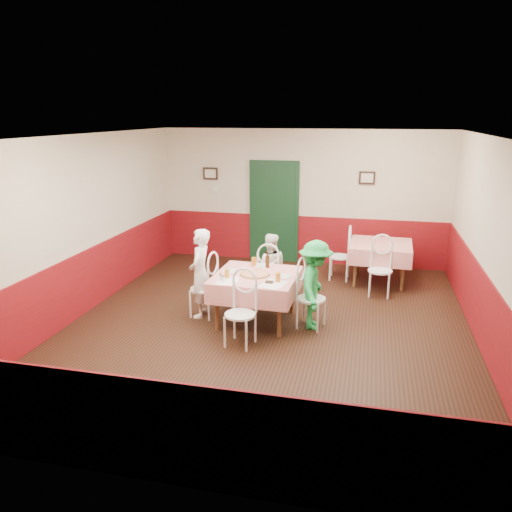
% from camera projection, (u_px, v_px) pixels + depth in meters
% --- Properties ---
extents(floor, '(7.00, 7.00, 0.00)m').
position_uv_depth(floor, '(268.00, 325.00, 7.58)').
color(floor, black).
rests_on(floor, ground).
extents(ceiling, '(7.00, 7.00, 0.00)m').
position_uv_depth(ceiling, '(270.00, 136.00, 6.80)').
color(ceiling, white).
rests_on(ceiling, back_wall).
extents(back_wall, '(6.00, 0.10, 2.80)m').
position_uv_depth(back_wall, '(303.00, 197.00, 10.47)').
color(back_wall, beige).
rests_on(back_wall, ground).
extents(front_wall, '(6.00, 0.10, 2.80)m').
position_uv_depth(front_wall, '(179.00, 339.00, 3.91)').
color(front_wall, beige).
rests_on(front_wall, ground).
extents(left_wall, '(0.10, 7.00, 2.80)m').
position_uv_depth(left_wall, '(82.00, 226.00, 7.84)').
color(left_wall, beige).
rests_on(left_wall, ground).
extents(right_wall, '(0.10, 7.00, 2.80)m').
position_uv_depth(right_wall, '(493.00, 248.00, 6.54)').
color(right_wall, beige).
rests_on(right_wall, ground).
extents(wainscot_back, '(6.00, 0.03, 1.00)m').
position_uv_depth(wainscot_back, '(301.00, 239.00, 10.70)').
color(wainscot_back, maroon).
rests_on(wainscot_back, ground).
extents(wainscot_front, '(6.00, 0.03, 1.00)m').
position_uv_depth(wainscot_front, '(185.00, 436.00, 4.18)').
color(wainscot_front, maroon).
rests_on(wainscot_front, ground).
extents(wainscot_left, '(0.03, 7.00, 1.00)m').
position_uv_depth(wainscot_left, '(89.00, 280.00, 8.09)').
color(wainscot_left, maroon).
rests_on(wainscot_left, ground).
extents(wainscot_right, '(0.03, 7.00, 1.00)m').
position_uv_depth(wainscot_right, '(483.00, 312.00, 6.79)').
color(wainscot_right, maroon).
rests_on(wainscot_right, ground).
extents(door, '(0.96, 0.06, 2.10)m').
position_uv_depth(door, '(274.00, 213.00, 10.65)').
color(door, black).
rests_on(door, ground).
extents(picture_left, '(0.32, 0.03, 0.26)m').
position_uv_depth(picture_left, '(211.00, 174.00, 10.73)').
color(picture_left, black).
rests_on(picture_left, back_wall).
extents(picture_right, '(0.32, 0.03, 0.26)m').
position_uv_depth(picture_right, '(367.00, 178.00, 10.01)').
color(picture_right, black).
rests_on(picture_right, back_wall).
extents(thermostat, '(0.10, 0.03, 0.10)m').
position_uv_depth(thermostat, '(215.00, 190.00, 10.80)').
color(thermostat, white).
rests_on(thermostat, back_wall).
extents(main_table, '(1.26, 1.26, 0.77)m').
position_uv_depth(main_table, '(256.00, 298.00, 7.63)').
color(main_table, red).
rests_on(main_table, ground).
extents(second_table, '(1.16, 1.16, 0.77)m').
position_uv_depth(second_table, '(380.00, 263.00, 9.43)').
color(second_table, red).
rests_on(second_table, ground).
extents(chair_left, '(0.47, 0.47, 0.90)m').
position_uv_depth(chair_left, '(204.00, 289.00, 7.82)').
color(chair_left, white).
rests_on(chair_left, ground).
extents(chair_right, '(0.50, 0.50, 0.90)m').
position_uv_depth(chair_right, '(311.00, 299.00, 7.40)').
color(chair_right, white).
rests_on(chair_right, ground).
extents(chair_far, '(0.46, 0.46, 0.90)m').
position_uv_depth(chair_far, '(269.00, 277.00, 8.40)').
color(chair_far, white).
rests_on(chair_far, ground).
extents(chair_near, '(0.48, 0.48, 0.90)m').
position_uv_depth(chair_near, '(240.00, 315.00, 6.82)').
color(chair_near, white).
rests_on(chair_near, ground).
extents(chair_second_a, '(0.44, 0.44, 0.90)m').
position_uv_depth(chair_second_a, '(340.00, 257.00, 9.57)').
color(chair_second_a, white).
rests_on(chair_second_a, ground).
extents(chair_second_b, '(0.44, 0.44, 0.90)m').
position_uv_depth(chair_second_b, '(380.00, 271.00, 8.71)').
color(chair_second_b, white).
rests_on(chair_second_b, ground).
extents(pizza, '(0.44, 0.44, 0.03)m').
position_uv_depth(pizza, '(255.00, 274.00, 7.49)').
color(pizza, '#B74723').
rests_on(pizza, main_table).
extents(plate_left, '(0.26, 0.26, 0.01)m').
position_uv_depth(plate_left, '(231.00, 271.00, 7.65)').
color(plate_left, white).
rests_on(plate_left, main_table).
extents(plate_right, '(0.26, 0.26, 0.01)m').
position_uv_depth(plate_right, '(283.00, 276.00, 7.41)').
color(plate_right, white).
rests_on(plate_right, main_table).
extents(plate_far, '(0.26, 0.26, 0.01)m').
position_uv_depth(plate_far, '(262.00, 266.00, 7.93)').
color(plate_far, white).
rests_on(plate_far, main_table).
extents(glass_a, '(0.07, 0.07, 0.12)m').
position_uv_depth(glass_a, '(227.00, 274.00, 7.35)').
color(glass_a, '#BF7219').
rests_on(glass_a, main_table).
extents(glass_b, '(0.07, 0.07, 0.13)m').
position_uv_depth(glass_b, '(278.00, 277.00, 7.18)').
color(glass_b, '#BF7219').
rests_on(glass_b, main_table).
extents(glass_c, '(0.08, 0.08, 0.14)m').
position_uv_depth(glass_c, '(254.00, 262.00, 7.92)').
color(glass_c, '#BF7219').
rests_on(glass_c, main_table).
extents(beer_bottle, '(0.07, 0.07, 0.23)m').
position_uv_depth(beer_bottle, '(267.00, 261.00, 7.82)').
color(beer_bottle, '#381C0A').
rests_on(beer_bottle, main_table).
extents(shaker_a, '(0.04, 0.04, 0.09)m').
position_uv_depth(shaker_a, '(221.00, 278.00, 7.22)').
color(shaker_a, silver).
rests_on(shaker_a, main_table).
extents(shaker_b, '(0.04, 0.04, 0.09)m').
position_uv_depth(shaker_b, '(224.00, 278.00, 7.20)').
color(shaker_b, silver).
rests_on(shaker_b, main_table).
extents(shaker_c, '(0.04, 0.04, 0.09)m').
position_uv_depth(shaker_c, '(221.00, 276.00, 7.29)').
color(shaker_c, '#B23319').
rests_on(shaker_c, main_table).
extents(menu_left, '(0.34, 0.43, 0.00)m').
position_uv_depth(menu_left, '(228.00, 281.00, 7.24)').
color(menu_left, white).
rests_on(menu_left, main_table).
extents(menu_right, '(0.39, 0.46, 0.00)m').
position_uv_depth(menu_right, '(273.00, 284.00, 7.09)').
color(menu_right, white).
rests_on(menu_right, main_table).
extents(wallet, '(0.11, 0.09, 0.02)m').
position_uv_depth(wallet, '(269.00, 282.00, 7.15)').
color(wallet, black).
rests_on(wallet, main_table).
extents(diner_left, '(0.35, 0.52, 1.41)m').
position_uv_depth(diner_left, '(200.00, 273.00, 7.76)').
color(diner_left, gray).
rests_on(diner_left, ground).
extents(diner_far, '(0.65, 0.55, 1.18)m').
position_uv_depth(diner_far, '(270.00, 268.00, 8.40)').
color(diner_far, gray).
rests_on(diner_far, ground).
extents(diner_right, '(0.52, 0.88, 1.34)m').
position_uv_depth(diner_right, '(315.00, 285.00, 7.32)').
color(diner_right, gray).
rests_on(diner_right, ground).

